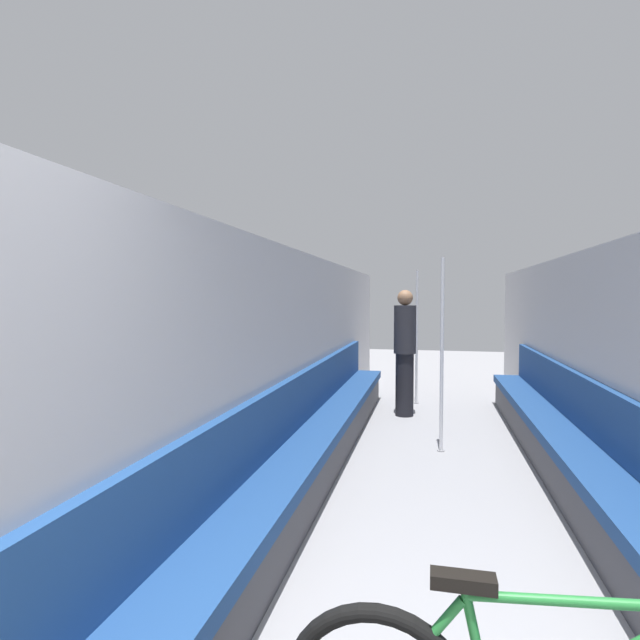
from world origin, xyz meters
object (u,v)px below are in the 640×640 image
grab_pole_far (442,358)px  passenger_standing (405,351)px  bench_seat_row_left (318,438)px  grab_pole_near (417,339)px  bench_seat_row_right (573,454)px

grab_pole_far → passenger_standing: size_ratio=1.18×
bench_seat_row_left → passenger_standing: passenger_standing is taller
bench_seat_row_left → grab_pole_near: (0.81, 3.21, 0.69)m
bench_seat_row_left → bench_seat_row_right: bearing=0.0°
bench_seat_row_left → passenger_standing: size_ratio=3.99×
grab_pole_far → passenger_standing: grab_pole_far is taller
bench_seat_row_right → grab_pole_far: (-1.07, 0.84, 0.69)m
bench_seat_row_left → grab_pole_near: grab_pole_near is taller
bench_seat_row_left → grab_pole_far: grab_pole_far is taller
bench_seat_row_right → grab_pole_near: (-1.39, 3.21, 0.69)m
bench_seat_row_right → grab_pole_far: grab_pole_far is taller
bench_seat_row_right → grab_pole_near: size_ratio=3.37×
bench_seat_row_left → bench_seat_row_right: size_ratio=1.00×
grab_pole_far → passenger_standing: 1.60m
bench_seat_row_right → passenger_standing: 2.88m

